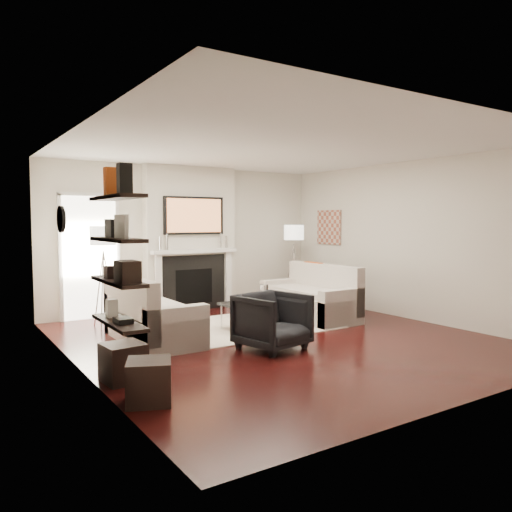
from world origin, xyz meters
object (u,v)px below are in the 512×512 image
loveseat_left_base (153,326)px  ottoman_near (123,362)px  armchair (273,318)px  coffee_table (256,303)px  loveseat_right_base (309,306)px  lamp_right_shade (294,232)px  lamp_left_shade (103,236)px

loveseat_left_base → ottoman_near: loveseat_left_base is taller
armchair → ottoman_near: armchair is taller
loveseat_left_base → coffee_table: size_ratio=1.64×
loveseat_right_base → coffee_table: 1.21m
loveseat_right_base → ottoman_near: (-3.78, -1.58, -0.01)m
loveseat_right_base → lamp_right_shade: 2.02m
loveseat_left_base → loveseat_right_base: same height
coffee_table → lamp_right_shade: size_ratio=2.75×
lamp_left_shade → ottoman_near: (-0.62, -2.81, -1.25)m
armchair → lamp_right_shade: lamp_right_shade is taller
lamp_left_shade → lamp_right_shade: 3.90m
coffee_table → armchair: armchair is taller
armchair → coffee_table: bearing=54.5°
lamp_right_shade → ottoman_near: 5.56m
armchair → ottoman_near: 2.09m
lamp_right_shade → ottoman_near: (-4.52, -2.99, -1.25)m
loveseat_left_base → armchair: bearing=-48.4°
loveseat_left_base → lamp_right_shade: size_ratio=4.50×
loveseat_right_base → ottoman_near: 4.10m
ottoman_near → lamp_right_shade: bearing=33.4°
coffee_table → armchair: size_ratio=1.36×
loveseat_right_base → armchair: bearing=-141.9°
coffee_table → ottoman_near: (-2.59, -1.43, -0.20)m
loveseat_right_base → lamp_left_shade: bearing=158.6°
loveseat_left_base → coffee_table: bearing=-3.2°
loveseat_left_base → loveseat_right_base: bearing=1.1°
lamp_right_shade → coffee_table: bearing=-141.1°
lamp_right_shade → loveseat_right_base: bearing=-117.7°
coffee_table → armchair: 1.30m
loveseat_right_base → lamp_left_shade: (-3.16, 1.24, 1.24)m
armchair → lamp_right_shade: size_ratio=2.02×
coffee_table → lamp_left_shade: lamp_left_shade is taller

